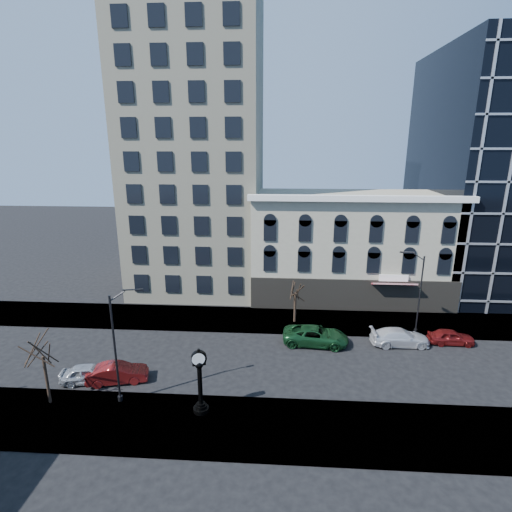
# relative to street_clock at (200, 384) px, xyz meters

# --- Properties ---
(ground) EXTENTS (160.00, 160.00, 0.00)m
(ground) POSITION_rel_street_clock_xyz_m (1.02, 6.77, -2.24)
(ground) COLOR black
(ground) RESTS_ON ground
(sidewalk_far) EXTENTS (160.00, 6.00, 0.12)m
(sidewalk_far) POSITION_rel_street_clock_xyz_m (1.02, 14.77, -2.18)
(sidewalk_far) COLOR gray
(sidewalk_far) RESTS_ON ground
(sidewalk_near) EXTENTS (160.00, 6.00, 0.12)m
(sidewalk_near) POSITION_rel_street_clock_xyz_m (1.02, -1.23, -2.18)
(sidewalk_near) COLOR gray
(sidewalk_near) RESTS_ON ground
(cream_tower) EXTENTS (15.90, 15.40, 42.50)m
(cream_tower) POSITION_rel_street_clock_xyz_m (-5.09, 25.65, 17.08)
(cream_tower) COLOR beige
(cream_tower) RESTS_ON ground
(victorian_row) EXTENTS (22.60, 11.19, 12.50)m
(victorian_row) POSITION_rel_street_clock_xyz_m (13.02, 22.66, 3.75)
(victorian_row) COLOR #A7A189
(victorian_row) RESTS_ON ground
(street_clock) EXTENTS (1.07, 1.07, 4.70)m
(street_clock) POSITION_rel_street_clock_xyz_m (0.00, 0.00, 0.00)
(street_clock) COLOR black
(street_clock) RESTS_ON sidewalk_near
(street_lamp_near) EXTENTS (2.03, 1.08, 8.36)m
(street_lamp_near) POSITION_rel_street_clock_xyz_m (-5.33, 1.02, 4.18)
(street_lamp_near) COLOR black
(street_lamp_near) RESTS_ON sidewalk_near
(street_lamp_far) EXTENTS (1.96, 0.98, 8.01)m
(street_lamp_far) POSITION_rel_street_clock_xyz_m (17.61, 13.01, 3.92)
(street_lamp_far) COLOR black
(street_lamp_far) RESTS_ON sidewalk_far
(bare_tree_near) EXTENTS (3.35, 3.35, 5.76)m
(bare_tree_near) POSITION_rel_street_clock_xyz_m (-10.70, 0.26, 2.22)
(bare_tree_near) COLOR #322419
(bare_tree_near) RESTS_ON sidewalk_near
(bare_tree_far) EXTENTS (2.82, 2.82, 4.83)m
(bare_tree_far) POSITION_rel_street_clock_xyz_m (6.69, 14.47, 1.52)
(bare_tree_far) COLOR #322419
(bare_tree_far) RESTS_ON sidewalk_far
(car_near_a) EXTENTS (4.40, 2.47, 1.41)m
(car_near_a) POSITION_rel_street_clock_xyz_m (-9.19, 3.04, -1.54)
(car_near_a) COLOR #A5A8AD
(car_near_a) RESTS_ON ground
(car_near_b) EXTENTS (4.73, 2.62, 1.48)m
(car_near_b) POSITION_rel_street_clock_xyz_m (-7.03, 3.18, -1.51)
(car_near_b) COLOR maroon
(car_near_b) RESTS_ON ground
(car_far_a) EXTENTS (6.06, 3.18, 1.63)m
(car_far_a) POSITION_rel_street_clock_xyz_m (8.44, 10.10, -1.43)
(car_far_a) COLOR #143F1E
(car_far_a) RESTS_ON ground
(car_far_b) EXTENTS (5.30, 2.38, 1.51)m
(car_far_b) POSITION_rel_street_clock_xyz_m (15.99, 10.43, -1.49)
(car_far_b) COLOR silver
(car_far_b) RESTS_ON ground
(car_far_c) EXTENTS (3.99, 1.65, 1.35)m
(car_far_c) POSITION_rel_street_clock_xyz_m (20.66, 10.93, -1.57)
(car_far_c) COLOR maroon
(car_far_c) RESTS_ON ground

